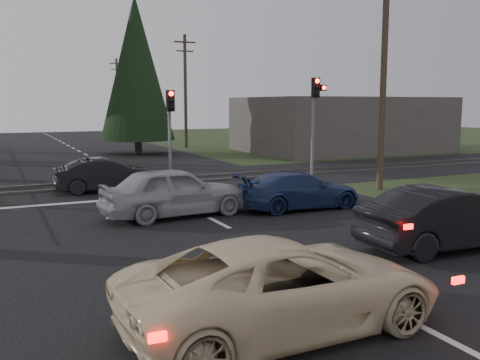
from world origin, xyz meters
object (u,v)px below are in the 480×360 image
dark_hatchback (450,219)px  silver_car (175,192)px  utility_pole_mid (185,89)px  traffic_signal_center (170,121)px  utility_pole_near (384,74)px  blue_sedan (299,190)px  traffic_signal_right (315,108)px  utility_pole_far (117,94)px  cream_coupe (283,285)px  dark_car_far (107,175)px

dark_hatchback → silver_car: silver_car is taller
utility_pole_mid → dark_hatchback: size_ratio=1.95×
traffic_signal_center → utility_pole_mid: size_ratio=0.46×
utility_pole_near → blue_sedan: 6.94m
traffic_signal_right → utility_pole_mid: bearing=87.3°
utility_pole_far → cream_coupe: bearing=-100.1°
utility_pole_far → blue_sedan: size_ratio=2.08×
utility_pole_near → utility_pole_mid: 24.00m
cream_coupe → dark_hatchback: bearing=-70.2°
blue_sedan → cream_coupe: bearing=148.2°
utility_pole_mid → blue_sedan: bearing=-101.2°
traffic_signal_right → utility_pole_mid: utility_pole_mid is taller
traffic_signal_center → utility_pole_near: utility_pole_near is taller
traffic_signal_right → utility_pole_near: bearing=-74.7°
traffic_signal_center → silver_car: traffic_signal_center is taller
utility_pole_far → traffic_signal_center: bearing=-99.6°
utility_pole_near → utility_pole_far: 49.00m
cream_coupe → silver_car: 8.98m
blue_sedan → dark_car_far: 8.25m
traffic_signal_center → silver_car: (-1.89, -6.19, -2.02)m
blue_sedan → dark_hatchback: bearing=-172.6°
traffic_signal_center → utility_pole_near: bearing=-32.0°
traffic_signal_right → dark_hatchback: traffic_signal_right is taller
cream_coupe → dark_car_far: size_ratio=1.27×
traffic_signal_right → utility_pole_near: 3.87m
utility_pole_far → dark_car_far: bearing=-103.0°
traffic_signal_right → utility_pole_far: utility_pole_far is taller
traffic_signal_right → dark_car_far: bearing=174.8°
utility_pole_mid → cream_coupe: utility_pole_mid is taller
traffic_signal_right → dark_hatchback: 12.30m
utility_pole_mid → utility_pole_far: size_ratio=1.00×
utility_pole_far → blue_sedan: 51.53m
utility_pole_far → dark_car_far: 46.03m
traffic_signal_right → cream_coupe: bearing=-124.6°
cream_coupe → silver_car: bearing=-9.3°
traffic_signal_right → dark_car_far: (-9.39, 0.85, -2.64)m
dark_hatchback → blue_sedan: size_ratio=1.07×
traffic_signal_center → utility_pole_far: size_ratio=0.46×
utility_pole_near → cream_coupe: 15.35m
blue_sedan → utility_pole_mid: bearing=-10.2°
traffic_signal_center → utility_pole_mid: 20.82m
traffic_signal_center → dark_hatchback: size_ratio=0.89×
dark_hatchback → utility_pole_mid: bearing=-5.5°
cream_coupe → silver_car: silver_car is taller
cream_coupe → utility_pole_far: bearing=-11.9°
traffic_signal_right → blue_sedan: bearing=-127.2°
traffic_signal_right → utility_pole_near: size_ratio=0.52×
silver_car → traffic_signal_right: bearing=-63.9°
dark_hatchback → utility_pole_near: bearing=-26.9°
traffic_signal_center → silver_car: 6.78m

